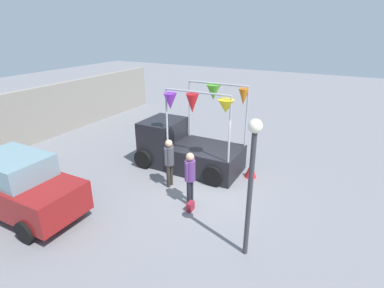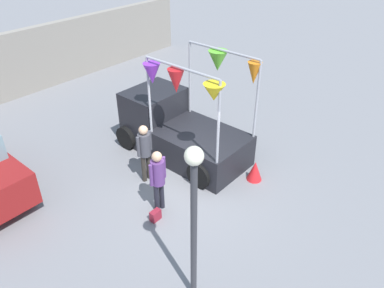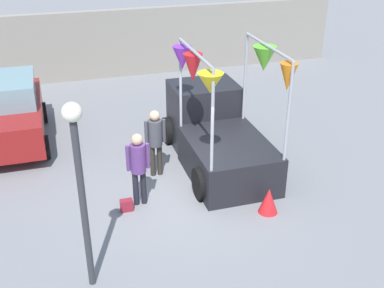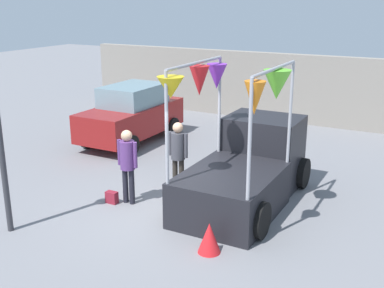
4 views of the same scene
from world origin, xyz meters
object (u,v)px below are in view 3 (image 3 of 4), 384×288
object	(u,v)px
handbag	(127,205)
street_lamp	(79,172)
folded_kite_bundle_crimson	(268,201)
parked_car	(10,111)
person_vendor	(155,137)
person_customer	(138,162)
vendor_truck	(215,129)

from	to	relation	value
handbag	street_lamp	distance (m)	3.21
street_lamp	folded_kite_bundle_crimson	bearing A→B (deg)	15.83
street_lamp	folded_kite_bundle_crimson	world-z (taller)	street_lamp
parked_car	person_vendor	xyz separation A→B (m)	(3.49, -3.04, 0.12)
parked_car	handbag	xyz separation A→B (m)	(2.48, -4.42, -0.80)
parked_car	person_customer	bearing A→B (deg)	-56.10
vendor_truck	street_lamp	xyz separation A→B (m)	(-3.69, -3.86, 1.45)
parked_car	folded_kite_bundle_crimson	size ratio (longest dim) A/B	6.67
vendor_truck	folded_kite_bundle_crimson	bearing A→B (deg)	-83.16
person_customer	street_lamp	xyz separation A→B (m)	(-1.35, -2.31, 1.27)
parked_car	handbag	distance (m)	5.13
person_customer	street_lamp	world-z (taller)	street_lamp
person_vendor	handbag	bearing A→B (deg)	-126.23
street_lamp	folded_kite_bundle_crimson	size ratio (longest dim) A/B	5.90
person_customer	person_vendor	size ratio (longest dim) A/B	1.00
vendor_truck	handbag	bearing A→B (deg)	-146.99
person_customer	handbag	distance (m)	1.02
handbag	street_lamp	size ratio (longest dim) A/B	0.08
vendor_truck	person_customer	world-z (taller)	vendor_truck
person_customer	handbag	size ratio (longest dim) A/B	6.31
parked_car	person_customer	xyz separation A→B (m)	(2.83, -4.22, 0.13)
person_customer	street_lamp	distance (m)	2.96
handbag	folded_kite_bundle_crimson	world-z (taller)	folded_kite_bundle_crimson
vendor_truck	handbag	size ratio (longest dim) A/B	14.77
vendor_truck	street_lamp	size ratio (longest dim) A/B	1.17
person_vendor	street_lamp	bearing A→B (deg)	-119.99
handbag	person_customer	bearing A→B (deg)	29.74
person_vendor	folded_kite_bundle_crimson	bearing A→B (deg)	-49.43
handbag	folded_kite_bundle_crimson	size ratio (longest dim) A/B	0.47
parked_car	street_lamp	size ratio (longest dim) A/B	1.13
parked_car	person_vendor	distance (m)	4.63
person_vendor	folded_kite_bundle_crimson	xyz separation A→B (m)	(2.01, -2.34, -0.77)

